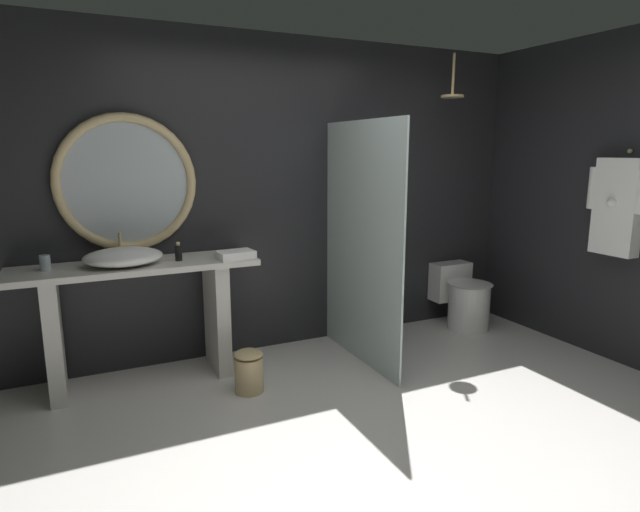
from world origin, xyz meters
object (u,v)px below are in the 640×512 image
rain_shower_head (453,92)px  toilet (463,298)px  vessel_sink (123,257)px  waste_bin (249,371)px  soap_dispenser (178,252)px  folded_hand_towel (236,255)px  hanging_bathrobe (618,203)px  round_wall_mirror (127,183)px  tumbler_cup (45,263)px

rain_shower_head → toilet: (0.27, 0.02, -1.90)m
vessel_sink → waste_bin: size_ratio=1.72×
vessel_sink → soap_dispenser: size_ratio=3.88×
toilet → folded_hand_towel: size_ratio=2.30×
toilet → waste_bin: bearing=-168.6°
vessel_sink → soap_dispenser: (0.38, 0.00, -0.00)m
folded_hand_towel → soap_dispenser: bearing=162.6°
hanging_bathrobe → waste_bin: bearing=166.0°
round_wall_mirror → vessel_sink: bearing=-107.2°
rain_shower_head → waste_bin: bearing=-167.8°
tumbler_cup → toilet: size_ratio=0.17×
tumbler_cup → soap_dispenser: soap_dispenser is taller
vessel_sink → round_wall_mirror: 0.57m
hanging_bathrobe → waste_bin: size_ratio=2.62×
rain_shower_head → vessel_sink: bearing=179.4°
vessel_sink → folded_hand_towel: (0.77, -0.12, -0.03)m
tumbler_cup → rain_shower_head: rain_shower_head is taller
tumbler_cup → folded_hand_towel: tumbler_cup is taller
hanging_bathrobe → folded_hand_towel: hanging_bathrobe is taller
hanging_bathrobe → folded_hand_towel: size_ratio=3.09×
soap_dispenser → round_wall_mirror: 0.63m
vessel_sink → round_wall_mirror: size_ratio=0.53×
soap_dispenser → round_wall_mirror: bearing=137.7°
waste_bin → vessel_sink: bearing=147.7°
hanging_bathrobe → toilet: 1.60m
round_wall_mirror → waste_bin: round_wall_mirror is taller
vessel_sink → tumbler_cup: (-0.49, 0.06, -0.01)m
rain_shower_head → tumbler_cup: bearing=178.5°
vessel_sink → round_wall_mirror: bearing=72.8°
rain_shower_head → waste_bin: size_ratio=1.18×
rain_shower_head → toilet: bearing=5.2°
waste_bin → toilet: bearing=11.4°
rain_shower_head → soap_dispenser: bearing=179.3°
soap_dispenser → hanging_bathrobe: 3.35m
round_wall_mirror → waste_bin: size_ratio=3.24×
toilet → tumbler_cup: bearing=179.0°
round_wall_mirror → rain_shower_head: rain_shower_head is taller
rain_shower_head → folded_hand_towel: bearing=-177.3°
rain_shower_head → hanging_bathrobe: size_ratio=0.45×
waste_bin → folded_hand_towel: folded_hand_towel is taller
round_wall_mirror → rain_shower_head: size_ratio=2.74×
round_wall_mirror → hanging_bathrobe: bearing=-22.6°
waste_bin → rain_shower_head: bearing=12.2°
folded_hand_towel → vessel_sink: bearing=171.0°
hanging_bathrobe → toilet: hanging_bathrobe is taller
toilet → rain_shower_head: bearing=-174.8°
rain_shower_head → toilet: rain_shower_head is taller
rain_shower_head → folded_hand_towel: 2.37m
rain_shower_head → toilet: size_ratio=0.61×
tumbler_cup → hanging_bathrobe: size_ratio=0.13×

